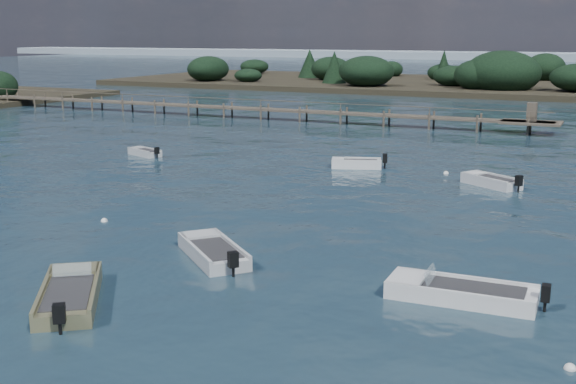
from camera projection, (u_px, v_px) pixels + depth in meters
The scene contains 12 objects.
ground at pixel (505, 117), 74.38m from camera, with size 400.00×400.00×0.00m, color #142630.
dinghy_near_olive at pixel (70, 297), 23.27m from camera, with size 4.18×4.84×1.24m.
tender_far_white at pixel (357, 165), 46.50m from camera, with size 3.60×2.23×1.22m.
dinghy_extra_a at pixel (491, 183), 40.97m from camera, with size 3.68×3.00×1.20m.
dinghy_mid_grey at pixel (213, 254), 27.83m from camera, with size 4.29×4.04×1.18m.
dinghy_mid_white_a at pixel (461, 295), 23.47m from camera, with size 5.11×1.94×1.19m.
tender_far_grey at pixel (145, 154), 51.21m from camera, with size 3.10×2.02×0.99m.
buoy_b at pixel (570, 369), 18.66m from camera, with size 0.32×0.32×0.32m, color silver.
buoy_c at pixel (104, 221), 33.30m from camera, with size 0.32×0.32×0.32m, color silver.
buoy_e at pixel (446, 174), 44.65m from camera, with size 0.32×0.32×0.32m, color silver.
jetty at pixel (264, 109), 72.64m from camera, with size 64.50×3.20×3.40m.
distant_haze at pixel (326, 57), 262.02m from camera, with size 280.00×20.00×2.40m, color gray.
Camera 1 is at (11.49, -16.74, 8.50)m, focal length 45.00 mm.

